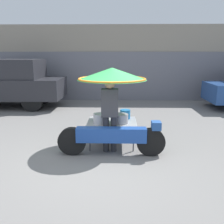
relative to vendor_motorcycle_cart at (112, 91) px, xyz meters
The scene contains 5 objects.
ground_plane 1.66m from the vendor_motorcycle_cart, 107.70° to the right, with size 36.00×36.00×0.00m, color slate.
shopfront_building 7.32m from the vendor_motorcycle_cart, 92.26° to the left, with size 28.00×2.06×3.55m.
vendor_motorcycle_cart is the anchor object (origin of this frame).
vendor_person 0.51m from the vendor_motorcycle_cart, 98.92° to the right, with size 0.38×0.23×1.69m.
pickup_truck 6.50m from the vendor_motorcycle_cart, 135.57° to the left, with size 5.11×1.93×2.00m.
Camera 1 is at (0.43, -4.89, 2.23)m, focal length 40.00 mm.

